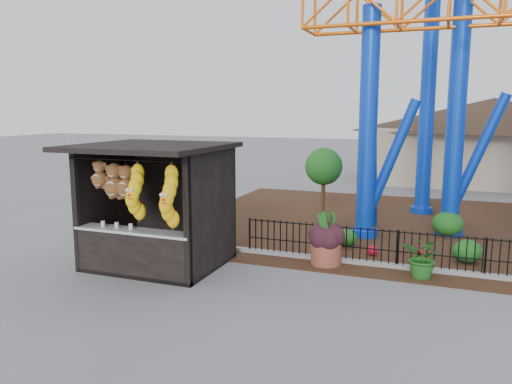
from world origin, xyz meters
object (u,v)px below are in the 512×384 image
(prize_booth, at_px, (152,208))
(roller_coaster, at_px, (500,29))
(potted_plant, at_px, (424,257))
(terracotta_planter, at_px, (326,252))

(prize_booth, xyz_separation_m, roller_coaster, (8.09, 7.33, 4.91))
(roller_coaster, distance_m, potted_plant, 8.42)
(roller_coaster, relative_size, terracotta_planter, 14.09)
(roller_coaster, distance_m, terracotta_planter, 9.20)
(terracotta_planter, height_order, potted_plant, potted_plant)
(prize_booth, height_order, terracotta_planter, prize_booth)
(roller_coaster, bearing_deg, terracotta_planter, -126.42)
(prize_booth, bearing_deg, terracotta_planter, 24.25)
(terracotta_planter, bearing_deg, potted_plant, -4.94)
(prize_booth, bearing_deg, roller_coaster, 42.20)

